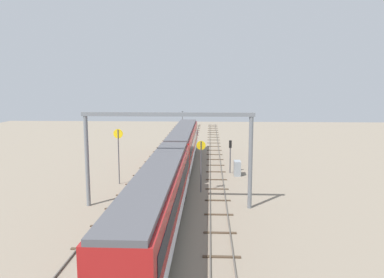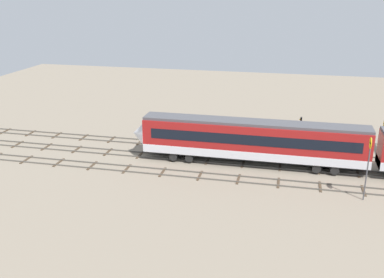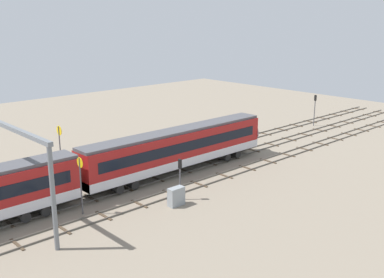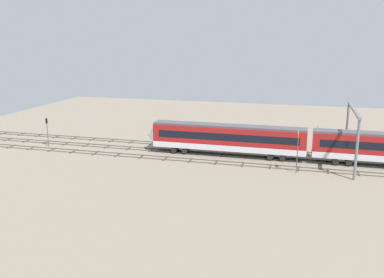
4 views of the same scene
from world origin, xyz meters
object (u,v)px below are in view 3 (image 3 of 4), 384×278
(train, at_px, (83,174))
(speed_sign_near_foreground, at_px, (81,178))
(relay_cabinet, at_px, (176,197))
(overhead_gantry, at_px, (11,151))
(signal_light_trackside_departure, at_px, (315,106))
(speed_sign_mid_trackside, at_px, (60,145))
(signal_light_trackside_approach, at_px, (180,173))

(train, height_order, speed_sign_near_foreground, speed_sign_near_foreground)
(train, bearing_deg, relay_cabinet, -50.76)
(train, bearing_deg, overhead_gantry, 179.25)
(train, xyz_separation_m, overhead_gantry, (-6.37, 0.08, 3.43))
(speed_sign_near_foreground, height_order, signal_light_trackside_departure, speed_sign_near_foreground)
(relay_cabinet, bearing_deg, train, 129.24)
(speed_sign_mid_trackside, distance_m, signal_light_trackside_approach, 13.60)
(train, relative_size, speed_sign_near_foreground, 9.69)
(overhead_gantry, height_order, signal_light_trackside_departure, overhead_gantry)
(signal_light_trackside_departure, bearing_deg, speed_sign_mid_trackside, 174.69)
(overhead_gantry, xyz_separation_m, signal_light_trackside_approach, (13.14, -6.12, -3.44))
(speed_sign_mid_trackside, distance_m, relay_cabinet, 14.16)
(speed_sign_near_foreground, relative_size, signal_light_trackside_departure, 1.05)
(relay_cabinet, bearing_deg, overhead_gantry, 149.94)
(signal_light_trackside_departure, bearing_deg, relay_cabinet, -166.08)
(overhead_gantry, relative_size, relay_cabinet, 8.56)
(overhead_gantry, bearing_deg, train, -0.75)
(signal_light_trackside_approach, distance_m, relay_cabinet, 2.29)
(speed_sign_near_foreground, bearing_deg, train, 57.65)
(speed_sign_mid_trackside, relative_size, signal_light_trackside_departure, 1.22)
(train, bearing_deg, signal_light_trackside_departure, 3.17)
(speed_sign_mid_trackside, height_order, signal_light_trackside_departure, speed_sign_mid_trackside)
(overhead_gantry, height_order, speed_sign_mid_trackside, overhead_gantry)
(signal_light_trackside_approach, relative_size, relay_cabinet, 2.31)
(relay_cabinet, bearing_deg, signal_light_trackside_approach, 33.48)
(overhead_gantry, relative_size, speed_sign_near_foreground, 2.85)
(overhead_gantry, xyz_separation_m, speed_sign_near_foreground, (4.67, -2.77, -2.73))
(overhead_gantry, bearing_deg, speed_sign_mid_trackside, 39.63)
(signal_light_trackside_departure, height_order, relay_cabinet, signal_light_trackside_departure)
(train, distance_m, overhead_gantry, 7.23)
(overhead_gantry, relative_size, signal_light_trackside_approach, 3.70)
(overhead_gantry, height_order, signal_light_trackside_approach, overhead_gantry)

